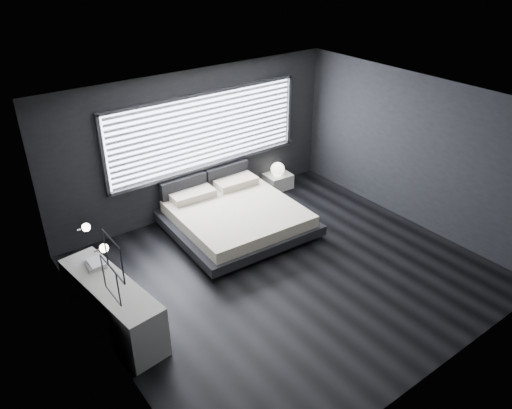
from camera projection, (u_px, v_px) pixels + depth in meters
room at (290, 197)px, 7.56m from camera, size 6.04×6.00×2.80m
window at (206, 131)px, 9.45m from camera, size 4.14×0.09×1.52m
headboard at (206, 183)px, 9.86m from camera, size 1.96×0.16×0.52m
sconce_near at (104, 248)px, 5.98m from camera, size 0.18×0.11×0.11m
sconce_far at (86, 227)px, 6.40m from camera, size 0.18×0.11×0.11m
wall_art_upper at (114, 257)px, 5.39m from camera, size 0.01×0.48×0.48m
wall_art_lower at (111, 280)px, 5.79m from camera, size 0.01×0.48×0.48m
bed at (236, 216)px, 9.26m from camera, size 2.49×2.39×0.62m
nightstand at (278, 181)px, 10.87m from camera, size 0.58×0.49×0.32m
orb_lamp at (278, 169)px, 10.67m from camera, size 0.30×0.30×0.30m
dresser at (113, 306)px, 6.90m from camera, size 0.78×2.00×0.78m
book_stack at (96, 263)px, 7.06m from camera, size 0.29×0.36×0.07m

